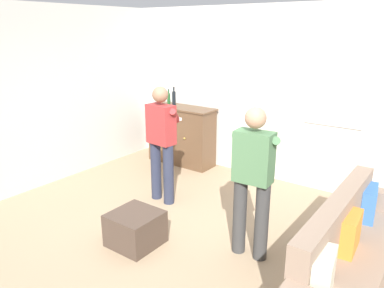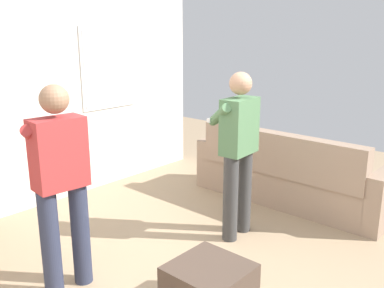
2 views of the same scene
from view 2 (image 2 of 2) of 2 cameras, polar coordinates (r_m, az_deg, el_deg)
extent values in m
cube|color=silver|center=(5.23, -21.58, 6.70)|extent=(5.20, 0.12, 2.80)
cube|color=silver|center=(5.77, -11.17, 9.92)|extent=(0.83, 0.02, 1.05)
cube|color=white|center=(5.77, -11.14, 9.92)|extent=(0.75, 0.03, 0.97)
cube|color=gray|center=(5.36, 12.39, -5.56)|extent=(0.55, 2.06, 0.42)
cube|color=gray|center=(5.05, 11.54, -1.32)|extent=(0.18, 2.06, 0.50)
cube|color=gray|center=(5.91, 3.05, -2.16)|extent=(0.55, 0.18, 0.64)
cube|color=gray|center=(4.93, 23.84, -7.04)|extent=(0.55, 0.18, 0.64)
cube|color=#386BB7|center=(5.58, 5.26, -0.24)|extent=(0.20, 0.42, 0.36)
cube|color=orange|center=(5.18, 12.23, -1.75)|extent=(0.17, 0.41, 0.36)
cube|color=beige|center=(4.87, 20.24, -3.44)|extent=(0.20, 0.42, 0.36)
cylinder|color=#282D42|center=(3.61, -18.34, -12.54)|extent=(0.15, 0.15, 0.88)
cylinder|color=#282D42|center=(3.71, -14.64, -11.48)|extent=(0.15, 0.15, 0.88)
cube|color=#9E2D2D|center=(3.40, -17.35, -1.18)|extent=(0.42, 0.26, 0.55)
sphere|color=#8C664C|center=(3.31, -17.91, 5.72)|extent=(0.22, 0.22, 0.22)
cylinder|color=#9E2D2D|center=(3.47, -20.35, 0.76)|extent=(0.36, 0.39, 0.29)
cylinder|color=#9E2D2D|center=(3.56, -16.95, 1.40)|extent=(0.30, 0.42, 0.29)
cube|color=white|center=(3.68, -19.56, 0.23)|extent=(0.15, 0.05, 0.04)
cylinder|color=#383838|center=(4.29, 5.15, -7.27)|extent=(0.15, 0.15, 0.88)
cylinder|color=#383838|center=(4.50, 6.96, -6.26)|extent=(0.15, 0.15, 0.88)
cube|color=#4C754C|center=(4.18, 6.34, 2.38)|extent=(0.41, 0.24, 0.55)
sphere|color=tan|center=(4.11, 6.51, 8.03)|extent=(0.22, 0.22, 0.22)
cylinder|color=#4C754C|center=(4.15, 3.67, 3.90)|extent=(0.31, 0.42, 0.29)
cylinder|color=#4C754C|center=(4.34, 5.39, 4.35)|extent=(0.35, 0.39, 0.29)
cube|color=white|center=(4.35, 2.76, 3.28)|extent=(0.15, 0.05, 0.04)
camera|label=1|loc=(5.10, 54.48, 13.06)|focal=35.00mm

